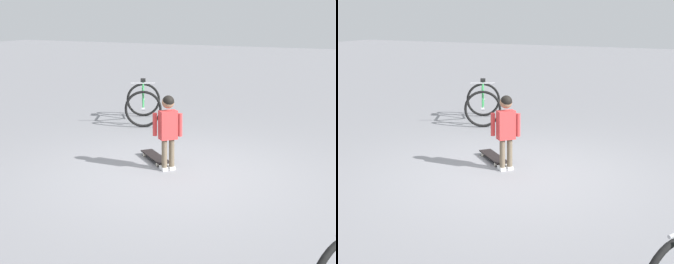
# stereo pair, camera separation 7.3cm
# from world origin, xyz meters

# --- Properties ---
(ground_plane) EXTENTS (50.00, 50.00, 0.00)m
(ground_plane) POSITION_xyz_m (0.00, 0.00, 0.00)
(ground_plane) COLOR gray
(child_person) EXTENTS (0.28, 0.38, 1.06)m
(child_person) POSITION_xyz_m (0.16, 0.22, 0.66)
(child_person) COLOR brown
(child_person) RESTS_ON ground
(skateboard) EXTENTS (0.64, 0.70, 0.07)m
(skateboard) POSITION_xyz_m (0.47, 0.58, 0.06)
(skateboard) COLOR black
(skateboard) RESTS_ON ground
(bicycle_near) EXTENTS (1.28, 1.13, 0.85)m
(bicycle_near) POSITION_xyz_m (2.75, 2.03, 0.38)
(bicycle_near) COLOR black
(bicycle_near) RESTS_ON ground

